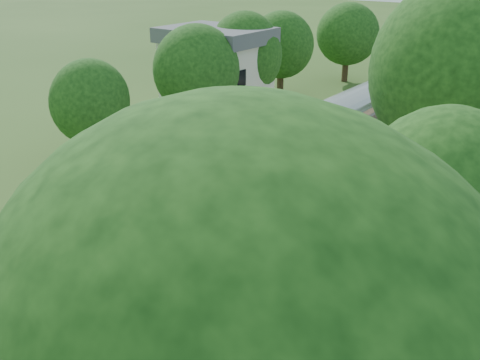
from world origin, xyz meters
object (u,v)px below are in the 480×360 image
Objects in this scene: lamppost_far at (126,215)px; signal_platform at (83,206)px; station_building at (216,75)px; signal_farside at (393,167)px; train at (456,74)px.

signal_platform is at bearing -82.35° from lamppost_far.
station_building is 1.57× the size of signal_platform.
signal_farside is at bearing -29.37° from station_building.
station_building is at bearing 117.84° from lamppost_far.
station_building is 26.03m from train.
station_building reaches higher than signal_farside.
train is 44.88m from signal_platform.
lamppost_far is 3.00m from signal_platform.
lamppost_far is at bearing -62.16° from station_building.
signal_farside is (6.20, -33.23, 1.80)m from train.
train is at bearing 86.29° from signal_platform.
train is (14.00, 21.86, -1.91)m from station_building.
station_building reaches higher than train.
signal_platform is 0.87× the size of signal_farside.
train is 17.42× the size of signal_platform.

